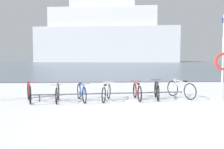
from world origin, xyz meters
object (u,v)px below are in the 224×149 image
at_px(bicycle_0, 29,93).
at_px(bicycle_1, 57,93).
at_px(bicycle_4, 137,92).
at_px(bicycle_3, 106,93).
at_px(bicycle_2, 81,93).
at_px(ferry_ship, 105,36).
at_px(bicycle_6, 181,89).
at_px(bicycle_5, 157,91).
at_px(rescue_post, 223,59).

xyz_separation_m(bicycle_0, bicycle_1, (1.13, -0.04, -0.03)).
xyz_separation_m(bicycle_0, bicycle_4, (4.39, 0.25, -0.03)).
height_order(bicycle_1, bicycle_3, bicycle_1).
distance_m(bicycle_3, bicycle_4, 1.30).
bearing_deg(bicycle_2, ferry_ship, 88.12).
bearing_deg(bicycle_1, bicycle_6, 6.76).
bearing_deg(bicycle_6, bicycle_5, -170.58).
xyz_separation_m(bicycle_1, bicycle_6, (5.23, 0.62, 0.04)).
distance_m(bicycle_6, rescue_post, 2.15).
distance_m(bicycle_4, ferry_ship, 79.50).
xyz_separation_m(bicycle_3, bicycle_5, (2.16, 0.31, 0.02)).
relative_size(bicycle_6, ferry_ship, 0.03).
bearing_deg(bicycle_3, bicycle_1, -176.20).
bearing_deg(bicycle_4, bicycle_2, -175.19).
distance_m(bicycle_2, bicycle_4, 2.31).
bearing_deg(bicycle_2, bicycle_6, 7.00).
bearing_deg(bicycle_6, ferry_ship, 91.23).
xyz_separation_m(bicycle_6, rescue_post, (1.66, -0.35, 1.32)).
distance_m(bicycle_0, bicycle_2, 2.08).
relative_size(bicycle_2, rescue_post, 0.46).
bearing_deg(bicycle_6, bicycle_4, -170.49).
relative_size(bicycle_0, bicycle_4, 1.04).
xyz_separation_m(bicycle_3, ferry_ship, (1.59, 79.10, 9.43)).
xyz_separation_m(bicycle_2, bicycle_4, (2.31, 0.19, -0.00)).
relative_size(bicycle_5, ferry_ship, 0.03).
bearing_deg(bicycle_3, bicycle_5, 8.06).
bearing_deg(rescue_post, ferry_ship, 92.42).
bearing_deg(bicycle_3, bicycle_0, -178.33).
relative_size(bicycle_0, bicycle_1, 1.02).
relative_size(bicycle_1, ferry_ship, 0.03).
bearing_deg(bicycle_4, bicycle_6, 9.51).
relative_size(bicycle_5, bicycle_6, 1.03).
bearing_deg(bicycle_2, bicycle_0, -178.50).
relative_size(bicycle_0, bicycle_6, 1.03).
bearing_deg(bicycle_5, bicycle_0, -175.69).
height_order(bicycle_1, bicycle_4, bicycle_4).
relative_size(bicycle_2, ferry_ship, 0.03).
bearing_deg(rescue_post, bicycle_0, -178.32).
bearing_deg(bicycle_1, bicycle_3, 3.80).
bearing_deg(ferry_ship, bicycle_4, -90.22).
relative_size(bicycle_2, bicycle_6, 0.99).
xyz_separation_m(bicycle_1, ferry_ship, (3.55, 79.23, 9.43)).
distance_m(bicycle_3, rescue_post, 5.12).
bearing_deg(bicycle_0, bicycle_1, -2.04).
height_order(bicycle_5, rescue_post, rescue_post).
height_order(rescue_post, ferry_ship, ferry_ship).
bearing_deg(bicycle_5, bicycle_4, -170.37).
distance_m(bicycle_1, rescue_post, 7.03).
height_order(bicycle_0, bicycle_2, bicycle_0).
bearing_deg(rescue_post, bicycle_2, -178.26).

